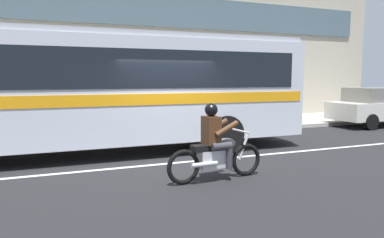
{
  "coord_description": "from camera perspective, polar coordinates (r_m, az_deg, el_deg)",
  "views": [
    {
      "loc": [
        -2.8,
        -8.68,
        2.06
      ],
      "look_at": [
        0.36,
        -0.8,
        1.08
      ],
      "focal_mm": 33.56,
      "sensor_mm": 36.0,
      "label": 1
    }
  ],
  "objects": [
    {
      "name": "sidewalk_curb",
      "position": [
        14.2,
        -10.23,
        -1.57
      ],
      "size": [
        28.0,
        3.8,
        0.15
      ],
      "primitive_type": "cube",
      "color": "#B7B2A8",
      "rests_on": "ground_plane"
    },
    {
      "name": "motorcycle_with_rider",
      "position": [
        7.23,
        3.78,
        -4.65
      ],
      "size": [
        2.14,
        0.64,
        1.56
      ],
      "color": "black",
      "rests_on": "ground_plane"
    },
    {
      "name": "transit_bus",
      "position": [
        9.97,
        -13.79,
        5.36
      ],
      "size": [
        11.14,
        2.64,
        3.22
      ],
      "color": "silver",
      "rests_on": "ground_plane"
    },
    {
      "name": "ground_plane",
      "position": [
        9.35,
        -3.87,
        -6.18
      ],
      "size": [
        60.0,
        60.0,
        0.0
      ],
      "primitive_type": "plane",
      "color": "black"
    },
    {
      "name": "lane_center_stripe",
      "position": [
        8.79,
        -2.65,
        -6.97
      ],
      "size": [
        26.6,
        0.14,
        0.01
      ],
      "primitive_type": "cube",
      "color": "silver",
      "rests_on": "ground_plane"
    },
    {
      "name": "parked_sedan_curbside",
      "position": [
        17.27,
        27.34,
        1.82
      ],
      "size": [
        4.23,
        1.88,
        1.64
      ],
      "color": "silver",
      "rests_on": "ground_plane"
    }
  ]
}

